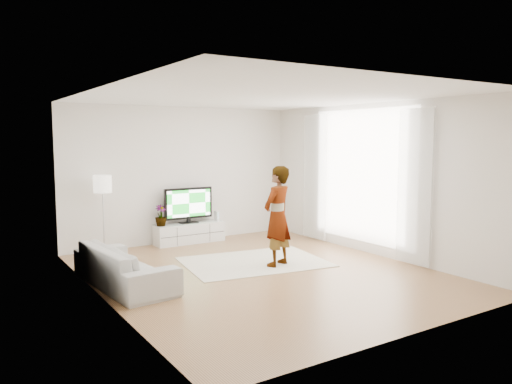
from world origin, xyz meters
TOP-DOWN VIEW (x-y plane):
  - floor at (0.00, 0.00)m, footprint 6.00×6.00m
  - ceiling at (0.00, 0.00)m, footprint 6.00×6.00m
  - wall_left at (-2.50, 0.00)m, footprint 0.02×6.00m
  - wall_right at (2.50, 0.00)m, footprint 0.02×6.00m
  - wall_back at (0.00, 3.00)m, footprint 5.00×0.02m
  - wall_front at (0.00, -3.00)m, footprint 5.00×0.02m
  - window at (2.48, 0.30)m, footprint 0.01×2.60m
  - curtain_near at (2.40, -1.00)m, footprint 0.04×0.70m
  - curtain_far at (2.40, 1.60)m, footprint 0.04×0.70m
  - media_console at (0.04, 2.76)m, footprint 1.46×0.42m
  - television at (0.04, 2.79)m, footprint 1.05×0.21m
  - game_console at (0.68, 2.76)m, footprint 0.05×0.15m
  - potted_plant at (-0.58, 2.77)m, footprint 0.29×0.29m
  - rug at (0.28, 0.66)m, footprint 2.63×2.07m
  - player at (0.48, 0.24)m, footprint 0.72×0.61m
  - sofa at (-2.06, 0.52)m, footprint 1.00×2.12m
  - floor_lamp at (-1.73, 2.70)m, footprint 0.33×0.33m

SIDE VIEW (x-z plane):
  - floor at x=0.00m, z-range 0.00..0.00m
  - rug at x=0.28m, z-range 0.00..0.01m
  - media_console at x=0.04m, z-range 0.00..0.41m
  - sofa at x=-2.06m, z-range 0.00..0.60m
  - game_console at x=0.68m, z-range 0.41..0.61m
  - potted_plant at x=-0.58m, z-range 0.41..0.83m
  - television at x=0.04m, z-range 0.44..1.17m
  - player at x=0.48m, z-range 0.01..1.70m
  - floor_lamp at x=-1.73m, z-range 0.51..1.99m
  - curtain_near at x=2.40m, z-range 0.05..2.65m
  - curtain_far at x=2.40m, z-range 0.05..2.65m
  - wall_left at x=-2.50m, z-range 0.00..2.80m
  - wall_right at x=2.50m, z-range 0.00..2.80m
  - wall_back at x=0.00m, z-range 0.00..2.80m
  - wall_front at x=0.00m, z-range 0.00..2.80m
  - window at x=2.48m, z-range 0.20..2.70m
  - ceiling at x=0.00m, z-range 2.80..2.80m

